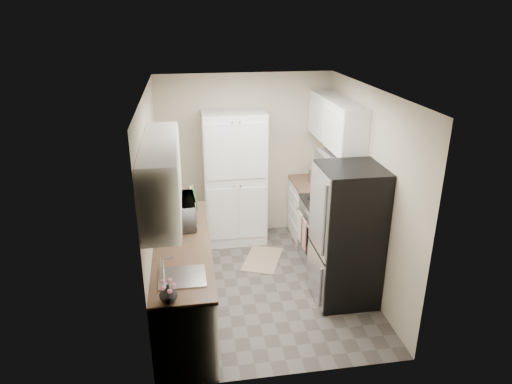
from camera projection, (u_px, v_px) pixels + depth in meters
The scene contains 16 objects.
ground at pixel (263, 284), 5.94m from camera, with size 3.20×3.20×0.00m, color #56514C.
room_shell at pixel (262, 166), 5.33m from camera, with size 2.64×3.24×2.52m.
pantry_cabinet at pixel (235, 179), 6.75m from camera, with size 0.90×0.55×2.00m, color white.
base_cabinet_left at pixel (184, 280), 5.24m from camera, with size 0.60×2.30×0.88m, color white.
countertop_left at pixel (182, 244), 5.07m from camera, with size 0.63×2.33×0.04m, color brown.
base_cabinet_right at pixel (313, 212), 7.01m from camera, with size 0.60×0.80×0.88m, color white.
countertop_right at pixel (315, 184), 6.84m from camera, with size 0.63×0.83×0.04m, color brown.
electric_range at pixel (328, 233), 6.26m from camera, with size 0.71×0.78×1.13m.
refrigerator at pixel (347, 235), 5.39m from camera, with size 0.70×0.72×1.70m, color #B7B7BC.
microwave at pixel (179, 212), 5.44m from camera, with size 0.59×0.40×0.33m, color silver.
wine_bottle at pixel (182, 202), 5.82m from camera, with size 0.07×0.07×0.26m, color black.
flower_vase at pixel (168, 293), 4.02m from camera, with size 0.16×0.16×0.17m, color silver.
cutting_board at pixel (195, 197), 5.95m from camera, with size 0.02×0.22×0.27m, color #347B32.
toaster_oven at pixel (319, 173), 6.90m from camera, with size 0.29×0.37×0.22m, color silver.
fruit_basket at pixel (321, 164), 6.82m from camera, with size 0.23×0.23×0.10m, color #FF5400, non-canonical shape.
kitchen_mat at pixel (263, 259), 6.53m from camera, with size 0.46×0.74×0.01m, color tan.
Camera 1 is at (-0.87, -4.99, 3.33)m, focal length 32.00 mm.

